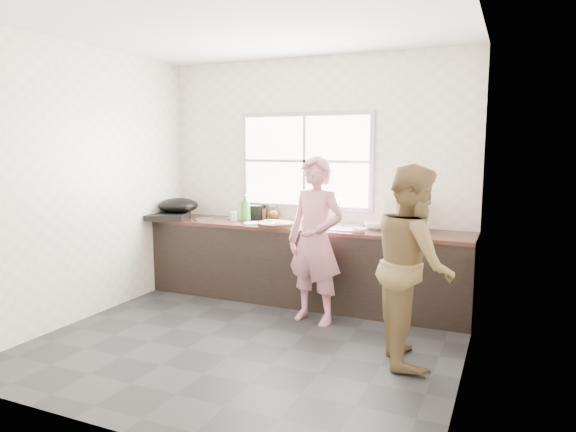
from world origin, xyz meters
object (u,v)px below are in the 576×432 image
at_px(woman, 315,246).
at_px(cutting_board, 276,224).
at_px(black_pot, 256,212).
at_px(dish_rack, 406,215).
at_px(wok, 178,205).
at_px(pot_lid_left, 204,219).
at_px(person_side, 413,264).
at_px(bowl_mince, 281,225).
at_px(bottle_brown_tall, 263,212).
at_px(bowl_held, 359,230).
at_px(burner, 168,216).
at_px(bottle_brown_short, 274,214).
at_px(plate_food, 252,223).
at_px(pot_lid_right, 237,218).
at_px(bottle_green, 245,208).
at_px(glass_jar, 234,216).
at_px(bowl_crabs, 376,227).

xyz_separation_m(woman, cutting_board, (-0.60, 0.39, 0.12)).
height_order(black_pot, dish_rack, dish_rack).
distance_m(wok, pot_lid_left, 0.40).
xyz_separation_m(person_side, bowl_mince, (-1.56, 0.88, 0.09)).
bearing_deg(dish_rack, bottle_brown_tall, 165.86).
height_order(bowl_held, pot_lid_left, bowl_held).
distance_m(bowl_held, burner, 2.34).
xyz_separation_m(bottle_brown_short, dish_rack, (1.56, -0.12, 0.09)).
relative_size(bottle_brown_tall, pot_lid_left, 0.76).
relative_size(bowl_held, wok, 0.40).
bearing_deg(bowl_mince, bottle_brown_tall, 134.81).
distance_m(person_side, plate_food, 2.16).
xyz_separation_m(bottle_brown_tall, pot_lid_right, (-0.29, -0.10, -0.08)).
height_order(person_side, bowl_mince, person_side).
distance_m(bottle_green, glass_jar, 0.19).
distance_m(person_side, bowl_held, 1.12).
bearing_deg(woman, bottle_brown_short, 147.75).
bearing_deg(woman, pot_lid_right, 162.77).
distance_m(glass_jar, pot_lid_left, 0.36).
height_order(black_pot, bottle_brown_short, black_pot).
relative_size(person_side, pot_lid_left, 6.75).
relative_size(cutting_board, burner, 0.92).
xyz_separation_m(dish_rack, pot_lid_right, (-2.00, 0.02, -0.16)).
relative_size(bowl_held, plate_food, 0.96).
bearing_deg(cutting_board, burner, -178.51).
relative_size(bowl_mince, burner, 0.47).
xyz_separation_m(cutting_board, bowl_held, (0.94, -0.04, 0.01)).
bearing_deg(person_side, bottle_green, 41.38).
xyz_separation_m(bowl_mince, plate_food, (-0.38, 0.07, -0.02)).
xyz_separation_m(bowl_mince, bowl_held, (0.86, 0.00, 0.00)).
bearing_deg(woman, bowl_mince, 158.48).
relative_size(glass_jar, wok, 0.21).
distance_m(woman, bowl_held, 0.50).
height_order(bottle_brown_tall, bottle_brown_short, bottle_brown_tall).
bearing_deg(dish_rack, plate_food, 178.65).
height_order(woman, bowl_mince, woman).
height_order(bottle_green, bottle_brown_short, bottle_green).
xyz_separation_m(bowl_crabs, bottle_green, (-1.52, -0.03, 0.13)).
xyz_separation_m(bottle_brown_tall, glass_jar, (-0.27, -0.21, -0.04)).
height_order(bottle_green, glass_jar, bottle_green).
xyz_separation_m(bowl_mince, bowl_crabs, (0.97, 0.26, 0.00)).
height_order(woman, pot_lid_right, woman).
bearing_deg(bottle_green, black_pot, 84.80).
distance_m(bowl_held, bottle_brown_tall, 1.37).
distance_m(woman, wok, 2.03).
relative_size(bowl_mince, bottle_brown_short, 1.38).
relative_size(bottle_green, pot_lid_right, 1.34).
bearing_deg(bowl_mince, pot_lid_right, 154.64).
xyz_separation_m(woman, bowl_mince, (-0.53, 0.34, 0.13)).
bearing_deg(black_pot, bottle_brown_tall, 0.34).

